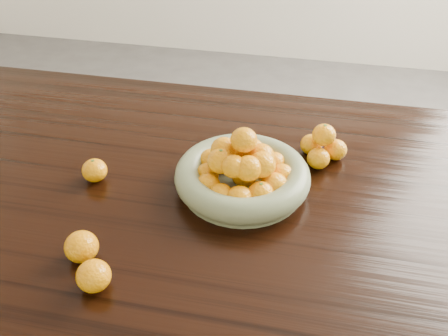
% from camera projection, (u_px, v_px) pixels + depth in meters
% --- Properties ---
extents(dining_table, '(2.00, 1.00, 0.75)m').
position_uv_depth(dining_table, '(206.00, 218.00, 1.20)').
color(dining_table, black).
rests_on(dining_table, ground).
extents(fruit_bowl, '(0.31, 0.31, 0.16)m').
position_uv_depth(fruit_bowl, '(243.00, 173.00, 1.12)').
color(fruit_bowl, '#737A59').
rests_on(fruit_bowl, dining_table).
extents(orange_pyramid, '(0.12, 0.11, 0.10)m').
position_uv_depth(orange_pyramid, '(322.00, 147.00, 1.22)').
color(orange_pyramid, orange).
rests_on(orange_pyramid, dining_table).
extents(loose_orange_0, '(0.06, 0.06, 0.05)m').
position_uv_depth(loose_orange_0, '(95.00, 170.00, 1.16)').
color(loose_orange_0, orange).
rests_on(loose_orange_0, dining_table).
extents(loose_orange_1, '(0.06, 0.06, 0.06)m').
position_uv_depth(loose_orange_1, '(94.00, 276.00, 0.89)').
color(loose_orange_1, orange).
rests_on(loose_orange_1, dining_table).
extents(loose_orange_2, '(0.07, 0.07, 0.06)m').
position_uv_depth(loose_orange_2, '(82.00, 247.00, 0.95)').
color(loose_orange_2, orange).
rests_on(loose_orange_2, dining_table).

